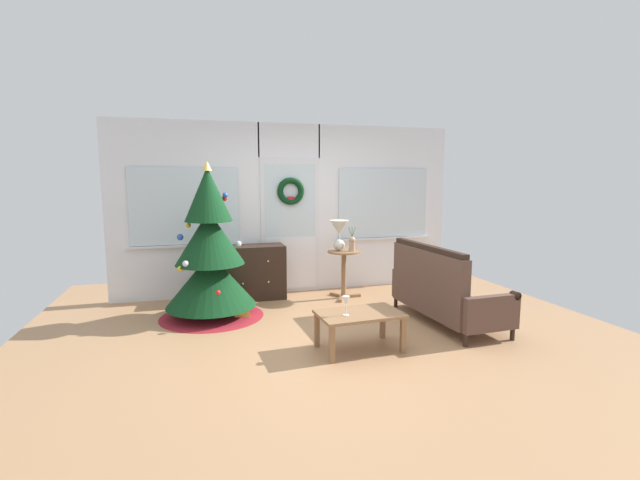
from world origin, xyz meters
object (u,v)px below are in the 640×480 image
object	(u,v)px
table_lamp	(339,231)
gift_box	(241,311)
coffee_table	(359,318)
side_table	(344,265)
christmas_tree	(210,260)
settee_sofa	(441,292)
flower_vase	(352,243)
dresser_cabinet	(253,272)
wine_glass	(346,301)

from	to	relation	value
table_lamp	gift_box	size ratio (longest dim) A/B	2.36
coffee_table	side_table	bearing A→B (deg)	75.79
christmas_tree	settee_sofa	bearing A→B (deg)	-20.63
flower_vase	gift_box	xyz separation A→B (m)	(-1.64, -0.50, -0.72)
christmas_tree	coffee_table	xyz separation A→B (m)	(1.41, -1.53, -0.40)
christmas_tree	dresser_cabinet	size ratio (longest dim) A/B	2.15
dresser_cabinet	gift_box	world-z (taller)	dresser_cabinet
side_table	table_lamp	bearing A→B (deg)	146.31
table_lamp	gift_box	world-z (taller)	table_lamp
dresser_cabinet	table_lamp	xyz separation A→B (m)	(1.21, -0.29, 0.60)
side_table	dresser_cabinet	bearing A→B (deg)	165.40
christmas_tree	gift_box	distance (m)	0.75
side_table	flower_vase	world-z (taller)	flower_vase
table_lamp	flower_vase	size ratio (longest dim) A/B	1.26
table_lamp	gift_box	bearing A→B (deg)	-158.07
christmas_tree	side_table	distance (m)	1.95
christmas_tree	wine_glass	xyz separation A→B (m)	(1.24, -1.59, -0.20)
flower_vase	gift_box	size ratio (longest dim) A/B	1.87
dresser_cabinet	wine_glass	size ratio (longest dim) A/B	4.63
settee_sofa	gift_box	xyz separation A→B (m)	(-2.30, 0.83, -0.28)
table_lamp	coffee_table	distance (m)	2.11
coffee_table	gift_box	world-z (taller)	coffee_table
wine_glass	gift_box	bearing A→B (deg)	122.06
settee_sofa	coffee_table	bearing A→B (deg)	-156.70
settee_sofa	flower_vase	size ratio (longest dim) A/B	4.76
side_table	wine_glass	size ratio (longest dim) A/B	3.59
christmas_tree	wine_glass	distance (m)	2.03
dresser_cabinet	table_lamp	size ratio (longest dim) A/B	2.05
table_lamp	gift_box	xyz separation A→B (m)	(-1.48, -0.60, -0.89)
settee_sofa	coffee_table	distance (m)	1.35
side_table	coffee_table	xyz separation A→B (m)	(-0.49, -1.92, -0.16)
christmas_tree	coffee_table	bearing A→B (deg)	-47.46
table_lamp	dresser_cabinet	bearing A→B (deg)	166.49
dresser_cabinet	settee_sofa	bearing A→B (deg)	-40.24
dresser_cabinet	coffee_table	xyz separation A→B (m)	(0.79, -2.25, -0.06)
flower_vase	coffee_table	world-z (taller)	flower_vase
settee_sofa	side_table	bearing A→B (deg)	118.63
table_lamp	flower_vase	bearing A→B (deg)	-32.01
christmas_tree	dresser_cabinet	xyz separation A→B (m)	(0.62, 0.72, -0.34)
side_table	flower_vase	distance (m)	0.34
flower_vase	coffee_table	size ratio (longest dim) A/B	0.40
table_lamp	wine_glass	bearing A→B (deg)	-106.30
coffee_table	wine_glass	bearing A→B (deg)	-161.80
flower_vase	coffee_table	xyz separation A→B (m)	(-0.59, -1.86, -0.49)
table_lamp	coffee_table	bearing A→B (deg)	-102.27
flower_vase	christmas_tree	bearing A→B (deg)	-170.65
side_table	wine_glass	world-z (taller)	side_table
dresser_cabinet	table_lamp	distance (m)	1.38
table_lamp	gift_box	distance (m)	1.83
dresser_cabinet	settee_sofa	distance (m)	2.66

